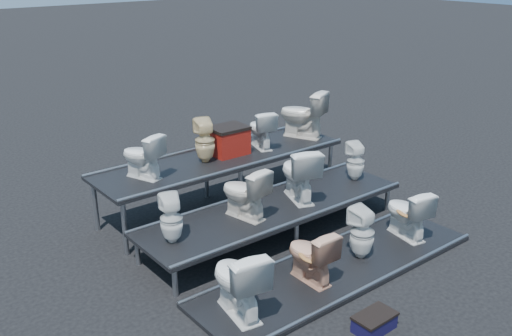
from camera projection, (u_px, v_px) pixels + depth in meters
ground at (274, 235)px, 8.46m from camera, size 80.00×80.00×0.00m
tier_front at (338, 269)px, 7.49m from camera, size 4.20×1.20×0.06m
tier_mid at (274, 221)px, 8.37m from camera, size 4.20×1.20×0.46m
tier_back at (223, 182)px, 9.25m from camera, size 4.20×1.20×0.86m
toilet_0 at (238, 281)px, 6.38m from camera, size 0.61×0.90×0.85m
toilet_1 at (311, 255)px, 7.06m from camera, size 0.41×0.70×0.71m
toilet_2 at (362, 233)px, 7.61m from camera, size 0.33×0.33×0.72m
toilet_3 at (407, 213)px, 8.16m from camera, size 0.55×0.80×0.74m
toilet_4 at (171, 219)px, 7.18m from camera, size 0.37×0.37×0.64m
toilet_5 at (244, 193)px, 7.84m from camera, size 0.54×0.78×0.73m
toilet_6 at (299, 173)px, 8.42m from camera, size 0.72×0.92×0.82m
toilet_7 at (356, 161)px, 9.18m from camera, size 0.36×0.36×0.63m
toilet_8 at (142, 156)px, 8.17m from camera, size 0.58×0.74×0.67m
toilet_9 at (205, 141)px, 8.79m from camera, size 0.39×0.39×0.69m
toilet_10 at (261, 129)px, 9.45m from camera, size 0.52×0.70×0.64m
toilet_11 at (302, 114)px, 9.96m from camera, size 0.75×0.93×0.83m
red_crate at (228, 142)px, 9.18m from camera, size 0.58×0.47×0.41m
step_stool at (374, 323)px, 6.30m from camera, size 0.47×0.29×0.17m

